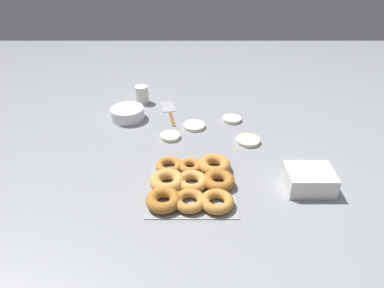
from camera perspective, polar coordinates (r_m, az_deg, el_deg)
name	(u,v)px	position (r m, az deg, el deg)	size (l,w,h in m)	color
ground_plane	(192,142)	(1.36, 0.07, 0.30)	(3.00, 3.00, 0.00)	gray
pancake_0	(171,136)	(1.39, -3.58, 1.29)	(0.08, 0.08, 0.01)	silver
pancake_1	(232,119)	(1.53, 6.73, 4.12)	(0.08, 0.08, 0.01)	beige
pancake_2	(195,126)	(1.47, 0.44, 3.06)	(0.09, 0.09, 0.01)	silver
pancake_3	(248,140)	(1.38, 9.38, 0.63)	(0.09, 0.09, 0.01)	beige
donut_tray	(192,183)	(1.12, -0.06, -6.52)	(0.28, 0.30, 0.04)	#93969B
batter_bowl	(128,113)	(1.55, -10.61, 5.03)	(0.15, 0.15, 0.05)	white
container_stack	(309,180)	(1.17, 18.98, -5.66)	(0.15, 0.12, 0.07)	white
paper_cup	(143,94)	(1.69, -8.22, 8.17)	(0.06, 0.06, 0.08)	white
spatula	(170,109)	(1.63, -3.76, 5.88)	(0.09, 0.26, 0.01)	brown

